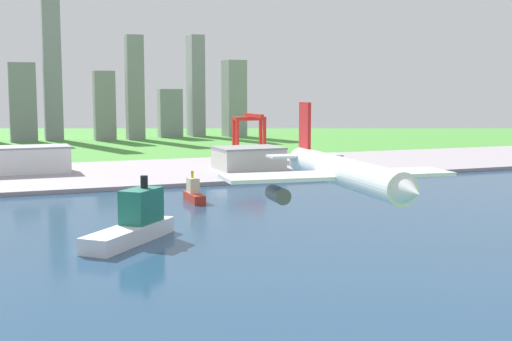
{
  "coord_description": "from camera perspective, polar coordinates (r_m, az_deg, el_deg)",
  "views": [
    {
      "loc": [
        -61.47,
        31.85,
        57.41
      ],
      "look_at": [
        18.56,
        234.32,
        31.63
      ],
      "focal_mm": 48.98,
      "sensor_mm": 36.0,
      "label": 1
    }
  ],
  "objects": [
    {
      "name": "warehouse_annex",
      "position": [
        476.53,
        -0.62,
        1.04
      ],
      "size": [
        43.66,
        34.17,
        15.0
      ],
      "color": "silver",
      "rests_on": "industrial_pier"
    },
    {
      "name": "industrial_pier",
      "position": [
        465.65,
        -13.82,
        -0.37
      ],
      "size": [
        840.0,
        140.0,
        2.5
      ],
      "primitive_type": "cube",
      "color": "#9D949C",
      "rests_on": "ground"
    },
    {
      "name": "warehouse_main",
      "position": [
        478.96,
        -18.63,
        0.86
      ],
      "size": [
        61.6,
        28.6,
        17.26
      ],
      "color": "white",
      "rests_on": "industrial_pier"
    },
    {
      "name": "tugboat_small",
      "position": [
        354.65,
        -5.1,
        -1.86
      ],
      "size": [
        6.1,
        22.68,
        15.51
      ],
      "color": "#B22D1E",
      "rests_on": "water_bay"
    },
    {
      "name": "airplane_landing",
      "position": [
        92.92,
        7.23,
        -0.24
      ],
      "size": [
        32.22,
        38.07,
        12.76
      ],
      "color": "silver"
    },
    {
      "name": "water_bay",
      "position": [
        224.48,
        -4.99,
        -8.07
      ],
      "size": [
        840.0,
        360.0,
        0.15
      ],
      "primitive_type": "cube",
      "color": "navy",
      "rests_on": "ground"
    },
    {
      "name": "distant_skyline",
      "position": [
        800.89,
        -14.92,
        6.27
      ],
      "size": [
        393.76,
        54.44,
        153.39
      ],
      "color": "gray",
      "rests_on": "ground"
    },
    {
      "name": "ferry_boat",
      "position": [
        267.19,
        -9.92,
        -4.22
      ],
      "size": [
        41.81,
        43.88,
        23.85
      ],
      "color": "white",
      "rests_on": "water_bay"
    },
    {
      "name": "port_crane_red",
      "position": [
        542.42,
        -0.51,
        3.65
      ],
      "size": [
        24.92,
        36.41,
        35.43
      ],
      "color": "red",
      "rests_on": "industrial_pier"
    },
    {
      "name": "ground_plane",
      "position": [
        281.03,
        -8.51,
        -5.11
      ],
      "size": [
        2400.0,
        2400.0,
        0.0
      ],
      "primitive_type": "plane",
      "color": "#489338"
    }
  ]
}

